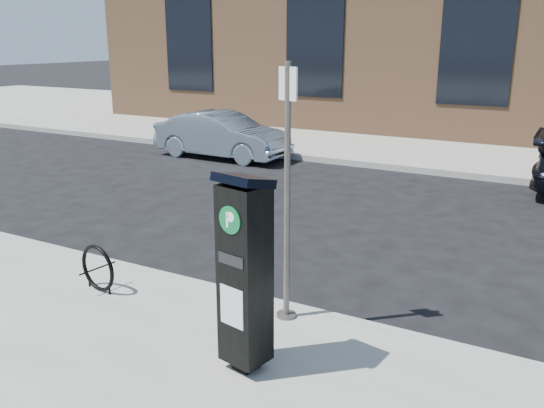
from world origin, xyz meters
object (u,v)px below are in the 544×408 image
Objects in this scene: parking_kiosk at (245,272)px; bike_rack at (98,268)px; sign_pole at (287,197)px; car_silver at (222,135)px.

parking_kiosk is 2.61m from bike_rack.
sign_pole is 2.59m from bike_rack.
car_silver is (-5.94, 7.60, -0.90)m from sign_pole.
sign_pole reaches higher than bike_rack.
parking_kiosk is at bearing -64.56° from sign_pole.
bike_rack is at bearing -154.50° from car_silver.
parking_kiosk is 0.50× the size of car_silver.
bike_rack is (-2.30, -0.50, -1.08)m from sign_pole.
parking_kiosk is 0.68× the size of sign_pole.
car_silver is at bearing 136.70° from parking_kiosk.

